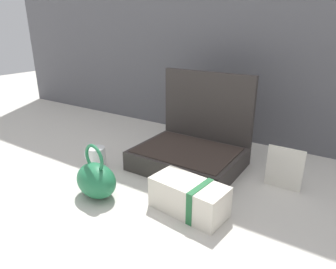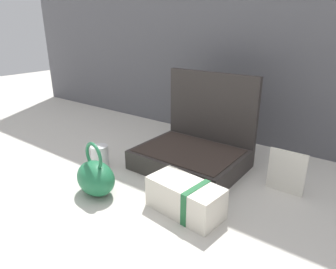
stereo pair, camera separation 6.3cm
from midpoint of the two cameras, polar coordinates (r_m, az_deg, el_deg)
ground_plane at (r=1.13m, az=-0.93°, el=-8.90°), size 6.00×6.00×0.00m
open_suitcase at (r=1.22m, az=3.20°, el=-2.41°), size 0.41×0.33×0.37m
teal_pouch_handbag at (r=1.04m, az=-15.33°, el=-8.35°), size 0.18×0.14×0.19m
cream_toiletry_bag at (r=0.94m, az=2.23°, el=-11.97°), size 0.25×0.14×0.11m
coffee_mug at (r=1.24m, az=-15.01°, el=-4.42°), size 0.11×0.07×0.09m
info_card_left at (r=1.11m, az=19.95°, el=-6.15°), size 0.12×0.01×0.15m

